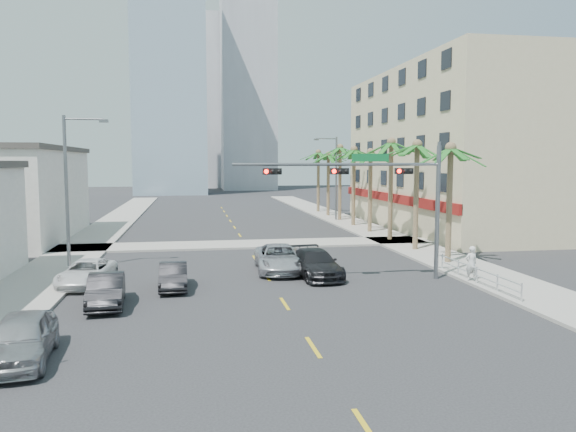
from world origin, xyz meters
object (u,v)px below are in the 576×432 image
at_px(car_lane_right, 315,264).
at_px(car_lane_center, 279,258).
at_px(traffic_signal_mast, 381,186).
at_px(pedestrian, 471,263).
at_px(car_lane_left, 173,276).
at_px(car_parked_mid, 106,290).
at_px(car_parked_near, 21,338).
at_px(car_parked_far, 87,273).

bearing_deg(car_lane_right, car_lane_center, 128.14).
distance_m(traffic_signal_mast, car_lane_center, 7.34).
distance_m(car_lane_center, pedestrian, 10.55).
bearing_deg(car_lane_left, car_parked_mid, -134.61).
height_order(car_parked_mid, car_lane_center, car_lane_center).
bearing_deg(car_lane_center, car_lane_right, -44.08).
xyz_separation_m(car_parked_mid, car_lane_right, (10.43, 4.58, 0.05)).
distance_m(car_parked_near, pedestrian, 21.43).
bearing_deg(car_lane_left, car_parked_near, -115.59).
bearing_deg(car_lane_center, car_parked_mid, -140.45).
distance_m(car_parked_near, car_lane_right, 16.53).
bearing_deg(traffic_signal_mast, car_lane_left, -179.65).
bearing_deg(pedestrian, traffic_signal_mast, -20.29).
bearing_deg(car_parked_near, car_lane_left, 61.21).
height_order(car_parked_far, car_lane_left, car_parked_far).
xyz_separation_m(traffic_signal_mast, car_parked_near, (-15.18, -9.79, -4.28)).
distance_m(car_parked_near, car_parked_mid, 6.94).
height_order(car_parked_near, car_parked_mid, car_parked_near).
bearing_deg(car_parked_far, traffic_signal_mast, 1.70).
xyz_separation_m(car_parked_near, car_lane_center, (10.29, 13.20, 0.00)).
bearing_deg(car_lane_left, car_lane_right, 10.74).
bearing_deg(car_parked_mid, car_parked_near, -107.91).
distance_m(car_parked_near, car_lane_center, 16.74).
relative_size(car_parked_near, car_lane_center, 0.81).
distance_m(car_lane_left, pedestrian, 15.36).
bearing_deg(car_lane_left, car_parked_far, 159.79).
distance_m(traffic_signal_mast, pedestrian, 6.19).
relative_size(car_parked_near, car_parked_far, 0.96).
bearing_deg(car_parked_far, car_lane_center, 17.97).
bearing_deg(car_parked_mid, car_parked_far, 105.08).
xyz_separation_m(car_parked_near, car_lane_right, (12.03, 11.34, -0.02)).
bearing_deg(pedestrian, car_lane_right, -24.30).
bearing_deg(car_lane_left, pedestrian, -6.07).
relative_size(car_parked_mid, car_lane_right, 0.83).
height_order(car_lane_right, pedestrian, pedestrian).
bearing_deg(car_lane_right, car_parked_far, 175.71).
relative_size(car_parked_mid, car_lane_center, 0.76).
height_order(car_parked_near, car_lane_right, car_parked_near).
xyz_separation_m(car_lane_right, pedestrian, (7.67, -2.91, 0.30)).
height_order(car_parked_mid, car_lane_right, car_lane_right).
relative_size(car_parked_near, car_lane_right, 0.88).
distance_m(traffic_signal_mast, car_parked_far, 15.88).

